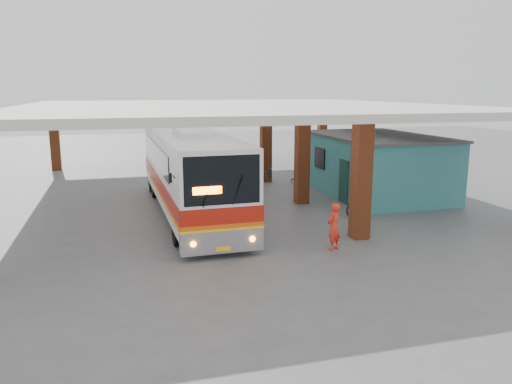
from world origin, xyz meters
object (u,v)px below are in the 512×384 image
object	(u,v)px
red_chair	(297,176)
motorcycle	(361,204)
coach_bus	(190,171)
pedestrian	(334,226)

from	to	relation	value
red_chair	motorcycle	bearing A→B (deg)	-108.80
coach_bus	motorcycle	world-z (taller)	coach_bus
coach_bus	pedestrian	xyz separation A→B (m)	(3.97, -6.44, -1.07)
pedestrian	coach_bus	bearing A→B (deg)	-92.37
motorcycle	pedestrian	distance (m)	5.27
coach_bus	red_chair	distance (m)	9.16
pedestrian	red_chair	world-z (taller)	pedestrian
coach_bus	pedestrian	distance (m)	7.64
motorcycle	red_chair	xyz separation A→B (m)	(-0.06, 7.86, -0.09)
pedestrian	motorcycle	bearing A→B (deg)	-161.59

